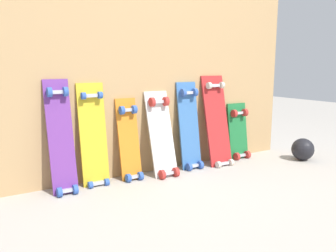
{
  "coord_description": "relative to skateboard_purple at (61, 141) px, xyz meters",
  "views": [
    {
      "loc": [
        -1.35,
        -2.31,
        0.85
      ],
      "look_at": [
        0.0,
        -0.07,
        0.38
      ],
      "focal_mm": 36.6,
      "sensor_mm": 36.0,
      "label": 1
    }
  ],
  "objects": [
    {
      "name": "skateboard_yellow",
      "position": [
        0.23,
        0.03,
        -0.02
      ],
      "size": [
        0.19,
        0.16,
        0.8
      ],
      "color": "gold",
      "rests_on": "ground"
    },
    {
      "name": "skateboard_blue",
      "position": [
        1.05,
        0.02,
        -0.02
      ],
      "size": [
        0.18,
        0.19,
        0.78
      ],
      "color": "#386BAD",
      "rests_on": "ground"
    },
    {
      "name": "skateboard_white",
      "position": [
        0.76,
        -0.02,
        -0.05
      ],
      "size": [
        0.2,
        0.26,
        0.71
      ],
      "color": "silver",
      "rests_on": "ground"
    },
    {
      "name": "skateboard_green",
      "position": [
        1.61,
        0.04,
        -0.12
      ],
      "size": [
        0.21,
        0.15,
        0.57
      ],
      "color": "#1E7238",
      "rests_on": "ground"
    },
    {
      "name": "skateboard_purple",
      "position": [
        0.0,
        0.0,
        0.0
      ],
      "size": [
        0.17,
        0.22,
        0.82
      ],
      "color": "#6B338C",
      "rests_on": "ground"
    },
    {
      "name": "rubber_ball",
      "position": [
        2.06,
        -0.32,
        -0.25
      ],
      "size": [
        0.2,
        0.2,
        0.2
      ],
      "primitive_type": "sphere",
      "color": "black",
      "rests_on": "ground"
    },
    {
      "name": "plywood_wall_panel",
      "position": [
        0.81,
        0.11,
        0.41
      ],
      "size": [
        2.57,
        0.04,
        1.52
      ],
      "primitive_type": "cube",
      "color": "tan",
      "rests_on": "ground"
    },
    {
      "name": "ground_plane",
      "position": [
        0.81,
        0.04,
        -0.35
      ],
      "size": [
        12.0,
        12.0,
        0.0
      ],
      "primitive_type": "plane",
      "color": "#B2AAA0"
    },
    {
      "name": "skateboard_red",
      "position": [
        1.32,
        -0.01,
        -0.0
      ],
      "size": [
        0.22,
        0.24,
        0.83
      ],
      "color": "#B22626",
      "rests_on": "ground"
    },
    {
      "name": "skateboard_orange",
      "position": [
        0.5,
        0.01,
        -0.08
      ],
      "size": [
        0.16,
        0.19,
        0.67
      ],
      "color": "orange",
      "rests_on": "ground"
    }
  ]
}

